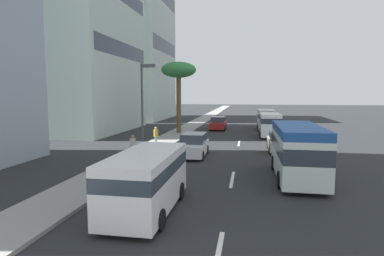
{
  "coord_description": "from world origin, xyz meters",
  "views": [
    {
      "loc": [
        -3.9,
        -0.75,
        4.49
      ],
      "look_at": [
        17.76,
        3.06,
        2.12
      ],
      "focal_mm": 29.85,
      "sensor_mm": 36.0,
      "label": 1
    }
  ],
  "objects": [
    {
      "name": "car_seventh",
      "position": [
        35.92,
        2.9,
        0.77
      ],
      "size": [
        4.26,
        1.89,
        1.62
      ],
      "rotation": [
        0.0,
        0.0,
        3.14
      ],
      "color": "#A51E1E",
      "rests_on": "ground_plane"
    },
    {
      "name": "lane_stripe_mid",
      "position": [
        12.62,
        0.0,
        0.01
      ],
      "size": [
        3.2,
        0.16,
        0.01
      ],
      "primitive_type": "cube",
      "color": "silver",
      "rests_on": "ground_plane"
    },
    {
      "name": "van_lead",
      "position": [
        36.74,
        -2.99,
        1.43
      ],
      "size": [
        5.26,
        2.12,
        2.51
      ],
      "color": "silver",
      "rests_on": "ground_plane"
    },
    {
      "name": "van_sixth",
      "position": [
        7.45,
        3.01,
        1.31
      ],
      "size": [
        5.3,
        2.18,
        2.27
      ],
      "rotation": [
        0.0,
        0.0,
        3.14
      ],
      "color": "white",
      "rests_on": "ground_plane"
    },
    {
      "name": "pedestrian_near_lamp",
      "position": [
        21.27,
        6.7,
        1.03
      ],
      "size": [
        0.39,
        0.37,
        1.61
      ],
      "rotation": [
        0.0,
        0.0,
        5.63
      ],
      "color": "beige",
      "rests_on": "sidewalk_right"
    },
    {
      "name": "pedestrian_mid_block",
      "position": [
        15.71,
        6.62,
        1.06
      ],
      "size": [
        0.39,
        0.37,
        1.65
      ],
      "rotation": [
        0.0,
        0.0,
        2.46
      ],
      "color": "beige",
      "rests_on": "sidewalk_right"
    },
    {
      "name": "ground_plane",
      "position": [
        31.5,
        0.0,
        0.0
      ],
      "size": [
        198.0,
        198.0,
        0.0
      ],
      "primitive_type": "plane",
      "color": "#26282B"
    },
    {
      "name": "car_fourth",
      "position": [
        21.5,
        -3.32,
        0.74
      ],
      "size": [
        4.07,
        1.93,
        1.57
      ],
      "color": "beige",
      "rests_on": "ground_plane"
    },
    {
      "name": "palm_tree",
      "position": [
        30.77,
        6.84,
        6.86
      ],
      "size": [
        3.85,
        3.85,
        7.81
      ],
      "color": "brown",
      "rests_on": "sidewalk_right"
    },
    {
      "name": "car_fifth",
      "position": [
        18.44,
        3.07,
        0.77
      ],
      "size": [
        4.04,
        1.83,
        1.64
      ],
      "rotation": [
        0.0,
        0.0,
        3.14
      ],
      "color": "white",
      "rests_on": "ground_plane"
    },
    {
      "name": "street_lamp",
      "position": [
        15.82,
        5.87,
        4.05
      ],
      "size": [
        0.24,
        0.97,
        6.25
      ],
      "color": "#4C4C51",
      "rests_on": "sidewalk_right"
    },
    {
      "name": "lane_stripe_far",
      "position": [
        24.99,
        0.0,
        0.01
      ],
      "size": [
        3.2,
        0.16,
        0.01
      ],
      "primitive_type": "cube",
      "color": "silver",
      "rests_on": "ground_plane"
    },
    {
      "name": "minibus_second",
      "position": [
        13.27,
        -3.34,
        1.56
      ],
      "size": [
        6.47,
        2.31,
        2.84
      ],
      "color": "silver",
      "rests_on": "ground_plane"
    },
    {
      "name": "van_third",
      "position": [
        29.87,
        -3.03,
        1.4
      ],
      "size": [
        4.72,
        2.12,
        2.44
      ],
      "color": "white",
      "rests_on": "ground_plane"
    },
    {
      "name": "sidewalk_right",
      "position": [
        31.5,
        6.89,
        0.07
      ],
      "size": [
        162.0,
        2.61,
        0.15
      ],
      "primitive_type": "cube",
      "color": "gray",
      "rests_on": "ground_plane"
    }
  ]
}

